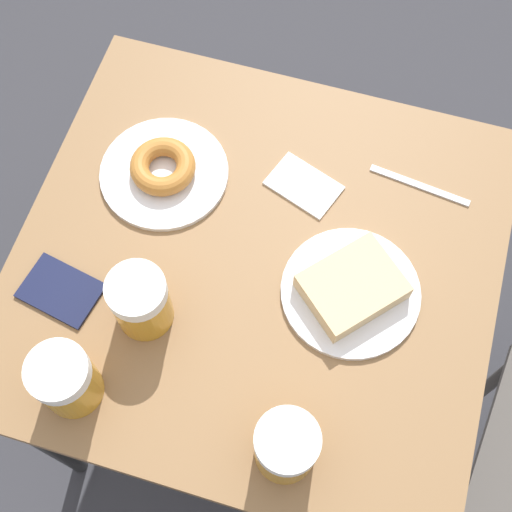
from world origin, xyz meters
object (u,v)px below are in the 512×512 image
napkin_folded (304,185)px  fork (420,186)px  plate_with_donut (164,170)px  beer_mug_left (286,447)px  beer_mug_center (141,301)px  passport_near_edge (61,291)px  beer_mug_right (66,380)px  plate_with_cake (351,289)px

napkin_folded → fork: size_ratio=0.78×
napkin_folded → fork: 0.20m
plate_with_donut → beer_mug_left: size_ratio=1.85×
plate_with_donut → beer_mug_left: 0.53m
beer_mug_center → passport_near_edge: beer_mug_center is taller
beer_mug_center → beer_mug_right: bearing=-23.3°
plate_with_cake → beer_mug_right: beer_mug_right is taller
plate_with_donut → beer_mug_right: bearing=-0.6°
beer_mug_right → passport_near_edge: size_ratio=0.88×
beer_mug_left → beer_mug_center: 0.31m
beer_mug_right → napkin_folded: size_ratio=0.86×
plate_with_donut → fork: plate_with_donut is taller
plate_with_donut → beer_mug_center: bearing=13.0°
passport_near_edge → beer_mug_left: bearing=70.9°
plate_with_cake → passport_near_edge: bearing=-73.9°
beer_mug_center → fork: (-0.36, 0.38, -0.06)m
beer_mug_left → napkin_folded: size_ratio=0.86×
beer_mug_left → napkin_folded: bearing=-168.7°
plate_with_cake → passport_near_edge: (0.13, -0.46, -0.02)m
passport_near_edge → plate_with_donut: bearing=161.0°
beer_mug_left → beer_mug_center: size_ratio=1.00×
fork → passport_near_edge: (0.36, -0.53, 0.00)m
passport_near_edge → plate_with_cake: bearing=106.1°
fork → beer_mug_right: bearing=-41.0°
plate_with_donut → beer_mug_right: size_ratio=1.85×
plate_with_donut → napkin_folded: plate_with_donut is taller
beer_mug_center → passport_near_edge: 0.16m
napkin_folded → plate_with_cake: bearing=35.8°
passport_near_edge → beer_mug_center: bearing=90.6°
beer_mug_left → beer_mug_right: same height
beer_mug_center → passport_near_edge: bearing=-89.4°
plate_with_donut → passport_near_edge: size_ratio=1.62×
plate_with_cake → passport_near_edge: plate_with_cake is taller
passport_near_edge → fork: bearing=124.5°
plate_with_cake → beer_mug_left: 0.28m
beer_mug_center → plate_with_donut: bearing=-167.0°
napkin_folded → passport_near_edge: size_ratio=1.01×
napkin_folded → fork: (-0.06, 0.20, -0.00)m
napkin_folded → fork: same height
plate_with_donut → napkin_folded: bearing=100.9°
beer_mug_right → napkin_folded: 0.52m
plate_with_donut → beer_mug_left: bearing=39.5°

